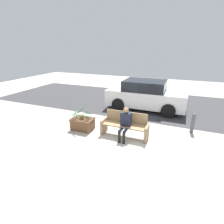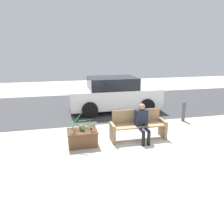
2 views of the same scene
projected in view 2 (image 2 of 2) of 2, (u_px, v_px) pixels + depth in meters
ground_plane at (153, 150)px, 6.48m from camera, size 30.00×30.00×0.00m
road_surface at (111, 105)px, 11.65m from camera, size 20.00×6.00×0.01m
bench at (138, 126)px, 7.17m from camera, size 1.83×0.54×0.95m
person_seated at (142, 121)px, 6.93m from camera, size 0.39×0.64×1.22m
planter_box at (82, 137)px, 6.72m from camera, size 0.92×0.67×0.48m
potted_plant at (82, 123)px, 6.59m from camera, size 0.80×0.82×0.57m
parked_car at (114, 94)px, 10.35m from camera, size 4.22×1.98×1.60m
bollard_post at (184, 111)px, 8.92m from camera, size 0.15×0.15×0.83m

